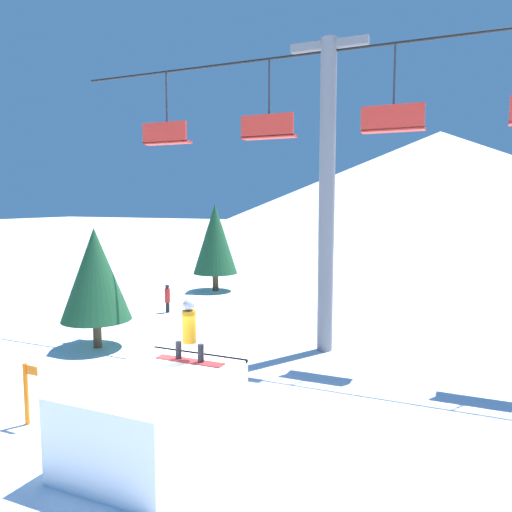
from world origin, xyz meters
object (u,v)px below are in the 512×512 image
object	(u,v)px
snow_ramp	(156,416)
pine_tree_near	(95,274)
distant_skier	(167,297)
snowboarder	(189,331)
trail_marker	(27,392)

from	to	relation	value
snow_ramp	pine_tree_near	size ratio (longest dim) A/B	0.83
pine_tree_near	distant_skier	xyz separation A→B (m)	(-0.83, 5.29, -1.76)
snowboarder	snow_ramp	bearing A→B (deg)	-97.25
snow_ramp	pine_tree_near	xyz separation A→B (m)	(-5.89, 5.04, 1.66)
distant_skier	pine_tree_near	bearing A→B (deg)	-81.04
snow_ramp	trail_marker	size ratio (longest dim) A/B	2.43
snowboarder	pine_tree_near	bearing A→B (deg)	146.31
snow_ramp	trail_marker	distance (m)	3.29
snowboarder	pine_tree_near	distance (m)	7.24
trail_marker	distant_skier	world-z (taller)	trail_marker
snowboarder	trail_marker	distance (m)	3.86
snowboarder	trail_marker	bearing A→B (deg)	-162.56
pine_tree_near	trail_marker	size ratio (longest dim) A/B	2.93
snowboarder	trail_marker	size ratio (longest dim) A/B	1.11
trail_marker	distant_skier	size ratio (longest dim) A/B	1.10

